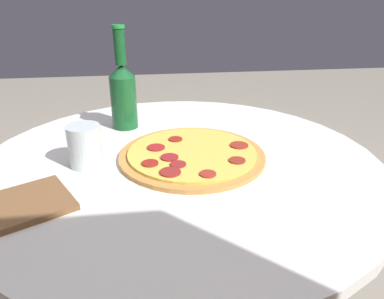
{
  "coord_description": "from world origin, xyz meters",
  "views": [
    {
      "loc": [
        0.07,
        0.77,
        1.08
      ],
      "look_at": [
        -0.03,
        -0.01,
        0.73
      ],
      "focal_mm": 35.0,
      "sensor_mm": 36.0,
      "label": 1
    }
  ],
  "objects_px": {
    "beer_bottle": "(123,92)",
    "drinking_glass": "(85,147)",
    "pizza_paddle": "(13,208)",
    "pizza": "(192,155)"
  },
  "relations": [
    {
      "from": "pizza_paddle",
      "to": "drinking_glass",
      "type": "distance_m",
      "value": 0.2
    },
    {
      "from": "pizza",
      "to": "beer_bottle",
      "type": "xyz_separation_m",
      "value": [
        0.16,
        -0.22,
        0.09
      ]
    },
    {
      "from": "beer_bottle",
      "to": "drinking_glass",
      "type": "height_order",
      "value": "beer_bottle"
    },
    {
      "from": "pizza",
      "to": "beer_bottle",
      "type": "bearing_deg",
      "value": -54.76
    },
    {
      "from": "drinking_glass",
      "to": "pizza_paddle",
      "type": "bearing_deg",
      "value": 57.17
    },
    {
      "from": "pizza_paddle",
      "to": "drinking_glass",
      "type": "height_order",
      "value": "drinking_glass"
    },
    {
      "from": "pizza_paddle",
      "to": "drinking_glass",
      "type": "xyz_separation_m",
      "value": [
        -0.11,
        -0.16,
        0.04
      ]
    },
    {
      "from": "pizza_paddle",
      "to": "pizza",
      "type": "bearing_deg",
      "value": 178.63
    },
    {
      "from": "pizza_paddle",
      "to": "drinking_glass",
      "type": "relative_size",
      "value": 2.91
    },
    {
      "from": "pizza",
      "to": "pizza_paddle",
      "type": "xyz_separation_m",
      "value": [
        0.34,
        0.18,
        -0.0
      ]
    }
  ]
}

